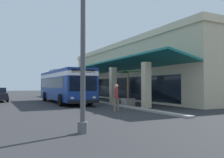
# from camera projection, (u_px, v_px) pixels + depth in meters

# --- Properties ---
(ground) EXTENTS (120.00, 120.00, 0.00)m
(ground) POSITION_uv_depth(u_px,v_px,m) (130.00, 100.00, 27.07)
(ground) COLOR #2D2D30
(curb_strip) EXTENTS (33.52, 0.50, 0.12)m
(curb_strip) POSITION_uv_depth(u_px,v_px,m) (83.00, 100.00, 26.81)
(curb_strip) COLOR #9E998E
(curb_strip) RESTS_ON ground
(plaza_building) EXTENTS (28.24, 14.72, 6.88)m
(plaza_building) POSITION_uv_depth(u_px,v_px,m) (151.00, 73.00, 31.19)
(plaza_building) COLOR #C6B793
(plaza_building) RESTS_ON ground
(transit_bus) EXTENTS (11.24, 2.92, 3.34)m
(transit_bus) POSITION_uv_depth(u_px,v_px,m) (64.00, 84.00, 22.79)
(transit_bus) COLOR navy
(transit_bus) RESTS_ON ground
(pedestrian) EXTENTS (0.59, 0.46, 1.77)m
(pedestrian) POSITION_uv_depth(u_px,v_px,m) (116.00, 96.00, 14.98)
(pedestrian) COLOR #726651
(pedestrian) RESTS_ON ground
(potted_palm) EXTENTS (1.58, 1.70, 2.97)m
(potted_palm) POSITION_uv_depth(u_px,v_px,m) (128.00, 97.00, 19.37)
(potted_palm) COLOR gray
(potted_palm) RESTS_ON ground
(lot_light_pole) EXTENTS (0.60, 0.60, 7.26)m
(lot_light_pole) POSITION_uv_depth(u_px,v_px,m) (83.00, 24.00, 8.23)
(lot_light_pole) COLOR #59595B
(lot_light_pole) RESTS_ON ground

